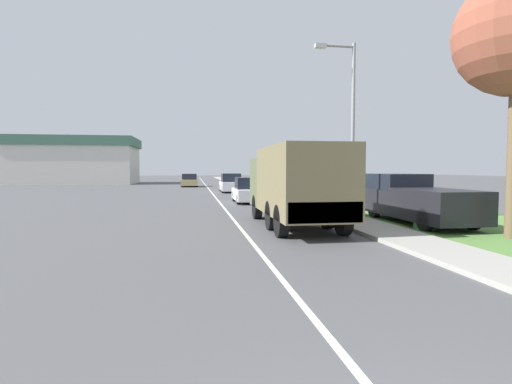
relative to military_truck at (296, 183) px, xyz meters
name	(u,v)px	position (x,y,z in m)	size (l,w,h in m)	color
ground_plane	(209,189)	(-2.02, 27.29, -1.60)	(180.00, 180.00, 0.00)	#4C4C4F
lane_centre_stripe	(209,189)	(-2.02, 27.29, -1.60)	(0.12, 120.00, 0.00)	silver
sidewalk_right	(252,188)	(2.48, 27.29, -1.54)	(1.80, 120.00, 0.12)	#9E9B93
grass_strip_right	(293,189)	(6.88, 27.29, -1.59)	(7.00, 120.00, 0.02)	#56843D
military_truck	(296,183)	(0.00, 0.00, 0.00)	(2.31, 6.96, 2.87)	#545B3D
car_nearest_ahead	(248,191)	(-0.25, 10.64, -0.90)	(1.70, 3.92, 1.57)	silver
car_second_ahead	(231,184)	(-0.24, 22.14, -0.85)	(1.88, 4.41, 1.70)	silver
car_third_ahead	(189,181)	(-4.06, 34.16, -0.91)	(1.93, 4.45, 1.53)	tan
pickup_truck	(415,199)	(4.90, 0.35, -0.68)	(2.02, 5.78, 1.88)	black
lamp_post	(348,114)	(2.52, 1.38, 2.69)	(1.69, 0.24, 7.00)	gray
utility_box	(424,219)	(4.18, -1.47, -1.23)	(0.55, 0.45, 0.70)	#3D7042
building_distant	(73,161)	(-20.46, 46.06, 1.70)	(17.72, 10.58, 6.52)	beige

